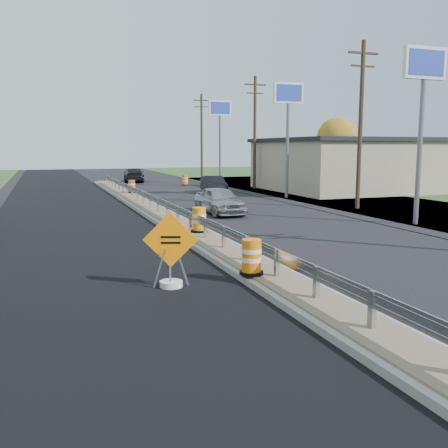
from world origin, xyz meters
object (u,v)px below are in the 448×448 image
object	(u,v)px
barrel_median_far	(132,187)
barrel_median_mid	(199,220)
car_silver	(220,200)
car_dark_far	(134,175)
barrel_median_near	(251,258)
barrel_shoulder_far	(185,180)
car_dark_mid	(214,185)
caution_sign	(171,268)

from	to	relation	value
barrel_median_far	barrel_median_mid	bearing A→B (deg)	-91.30
car_silver	car_dark_far	size ratio (longest dim) A/B	0.87
barrel_median_mid	barrel_median_far	xyz separation A→B (m)	(0.41, 18.08, -0.02)
barrel_median_near	barrel_median_mid	xyz separation A→B (m)	(0.67, 6.79, 0.02)
barrel_median_mid	car_silver	bearing A→B (deg)	64.14
barrel_median_near	barrel_median_far	xyz separation A→B (m)	(1.08, 24.88, -0.00)
barrel_median_near	car_dark_far	bearing A→B (deg)	84.54
barrel_median_far	barrel_shoulder_far	xyz separation A→B (m)	(6.47, 8.71, -0.21)
car_dark_far	barrel_shoulder_far	bearing A→B (deg)	129.35
barrel_shoulder_far	car_silver	world-z (taller)	car_silver
barrel_median_near	car_dark_mid	bearing A→B (deg)	73.39
caution_sign	car_dark_far	distance (m)	39.82
barrel_median_mid	barrel_median_far	distance (m)	18.09
car_dark_far	car_dark_mid	bearing A→B (deg)	111.46
barrel_median_mid	barrel_shoulder_far	distance (m)	27.66
barrel_shoulder_far	car_dark_far	size ratio (longest dim) A/B	0.20
barrel_median_mid	car_silver	distance (m)	7.19
car_silver	barrel_median_mid	bearing A→B (deg)	-117.84
caution_sign	barrel_median_mid	distance (m)	7.05
barrel_shoulder_far	car_silver	distance (m)	20.67
caution_sign	barrel_median_far	distance (m)	24.78
car_dark_mid	barrel_median_mid	bearing A→B (deg)	-103.87
barrel_median_mid	car_silver	xyz separation A→B (m)	(3.14, 6.47, 0.03)
barrel_median_mid	car_dark_mid	xyz separation A→B (m)	(6.75, 18.06, -0.03)
caution_sign	car_dark_far	bearing A→B (deg)	102.12
caution_sign	barrel_median_mid	xyz separation A→B (m)	(2.76, 6.49, 0.20)
caution_sign	barrel_median_near	xyz separation A→B (m)	(2.09, -0.30, 0.19)
car_dark_far	barrel_median_far	bearing A→B (deg)	87.34
caution_sign	barrel_shoulder_far	size ratio (longest dim) A/B	2.00
barrel_median_far	car_dark_far	world-z (taller)	car_dark_far
caution_sign	car_dark_far	size ratio (longest dim) A/B	0.40
barrel_median_near	car_silver	bearing A→B (deg)	74.00
caution_sign	barrel_median_far	bearing A→B (deg)	103.28
barrel_median_near	barrel_shoulder_far	world-z (taller)	barrel_median_near
car_dark_mid	car_dark_far	size ratio (longest dim) A/B	0.83
car_silver	car_dark_mid	size ratio (longest dim) A/B	1.05
car_silver	car_dark_far	world-z (taller)	car_silver
caution_sign	barrel_shoulder_far	world-z (taller)	caution_sign
barrel_median_near	barrel_median_mid	bearing A→B (deg)	84.39
barrel_median_near	car_dark_far	distance (m)	39.87
caution_sign	barrel_median_mid	bearing A→B (deg)	87.62
barrel_shoulder_far	barrel_median_near	bearing A→B (deg)	-102.67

